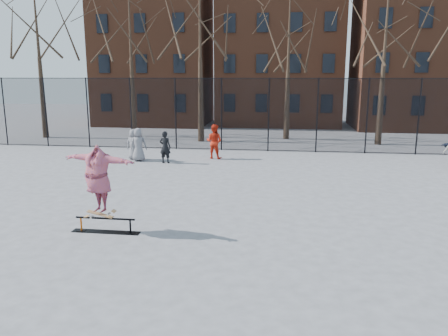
# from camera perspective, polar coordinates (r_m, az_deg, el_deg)

# --- Properties ---
(ground) EXTENTS (100.00, 100.00, 0.00)m
(ground) POSITION_cam_1_polar(r_m,az_deg,el_deg) (11.88, -2.53, -8.23)
(ground) COLOR slate
(skate_rail) EXTENTS (1.86, 0.28, 0.41)m
(skate_rail) POSITION_cam_1_polar(r_m,az_deg,el_deg) (12.16, -15.20, -7.37)
(skate_rail) COLOR black
(skate_rail) RESTS_ON ground
(skateboard) EXTENTS (0.77, 0.18, 0.09)m
(skateboard) POSITION_cam_1_polar(r_m,az_deg,el_deg) (12.12, -15.85, -6.01)
(skateboard) COLOR #A77E43
(skateboard) RESTS_ON skate_rail
(skater) EXTENTS (2.26, 1.13, 1.77)m
(skater) POSITION_cam_1_polar(r_m,az_deg,el_deg) (11.88, -16.10, -1.73)
(skater) COLOR #493688
(skater) RESTS_ON skateboard
(bystander_grey) EXTENTS (0.88, 0.67, 1.63)m
(bystander_grey) POSITION_cam_1_polar(r_m,az_deg,el_deg) (21.67, -11.12, 3.02)
(bystander_grey) COLOR slate
(bystander_grey) RESTS_ON ground
(bystander_black) EXTENTS (0.61, 0.45, 1.54)m
(bystander_black) POSITION_cam_1_polar(r_m,az_deg,el_deg) (20.97, -7.69, 2.72)
(bystander_black) COLOR black
(bystander_black) RESTS_ON ground
(bystander_red) EXTENTS (0.97, 0.83, 1.72)m
(bystander_red) POSITION_cam_1_polar(r_m,az_deg,el_deg) (21.93, -1.29, 3.48)
(bystander_red) COLOR red
(bystander_red) RESTS_ON ground
(bystander_extra) EXTENTS (0.75, 0.49, 1.52)m
(bystander_extra) POSITION_cam_1_polar(r_m,az_deg,el_deg) (22.16, -11.72, 3.06)
(bystander_extra) COLOR slate
(bystander_extra) RESTS_ON ground
(fence) EXTENTS (34.03, 0.07, 4.00)m
(fence) POSITION_cam_1_polar(r_m,az_deg,el_deg) (24.14, 2.95, 7.10)
(fence) COLOR black
(fence) RESTS_ON ground
(tree_row) EXTENTS (33.66, 7.46, 10.67)m
(tree_row) POSITION_cam_1_polar(r_m,az_deg,el_deg) (28.40, 3.32, 18.54)
(tree_row) COLOR black
(tree_row) RESTS_ON ground
(rowhouses) EXTENTS (29.00, 7.00, 13.00)m
(rowhouses) POSITION_cam_1_polar(r_m,az_deg,el_deg) (37.04, 5.97, 14.95)
(rowhouses) COLOR brown
(rowhouses) RESTS_ON ground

